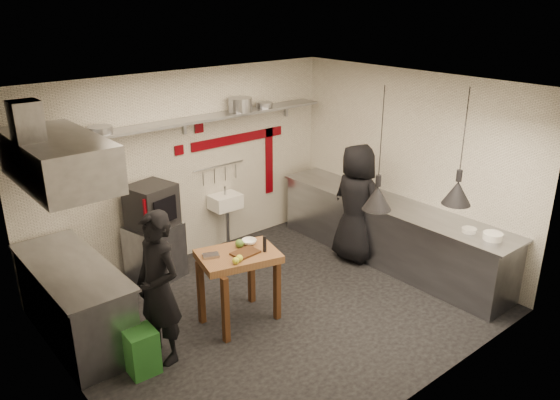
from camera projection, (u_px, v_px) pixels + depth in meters
floor at (277, 309)px, 6.96m from camera, size 5.00×5.00×0.00m
ceiling at (277, 89)px, 5.97m from camera, size 5.00×5.00×0.00m
wall_back at (186, 167)px, 7.97m from camera, size 5.00×0.04×2.80m
wall_front at (424, 273)px, 4.96m from camera, size 5.00×0.04×2.80m
wall_left at (66, 272)px, 4.97m from camera, size 0.04×4.20×2.80m
wall_right at (409, 167)px, 7.96m from camera, size 0.04×4.20×2.80m
red_band_horiz at (239, 138)px, 8.43m from camera, size 1.70×0.02×0.14m
red_band_vert at (269, 161)px, 8.96m from camera, size 0.14×0.02×1.10m
red_tile_a at (199, 128)px, 7.91m from camera, size 0.14×0.02×0.14m
red_tile_b at (179, 150)px, 7.80m from camera, size 0.14×0.02×0.14m
back_shelf at (189, 121)px, 7.59m from camera, size 4.60×0.34×0.04m
shelf_bracket_left at (47, 149)px, 6.59m from camera, size 0.04×0.06×0.24m
shelf_bracket_mid at (184, 126)px, 7.73m from camera, size 0.04×0.06×0.24m
shelf_bracket_right at (286, 109)px, 8.87m from camera, size 0.04×0.06×0.24m
pan_far_left at (100, 130)px, 6.80m from camera, size 0.36×0.36×0.09m
pan_mid_left at (96, 131)px, 6.77m from camera, size 0.34×0.34×0.07m
stock_pot at (240, 104)px, 8.07m from camera, size 0.42×0.42×0.20m
pan_right at (264, 105)px, 8.37m from camera, size 0.29×0.29×0.08m
oven_stand at (155, 251)px, 7.62m from camera, size 0.78×0.73×0.80m
combi_oven at (151, 205)px, 7.39m from camera, size 0.68×0.65×0.58m
oven_door at (160, 210)px, 7.22m from camera, size 0.51×0.15×0.46m
oven_glass at (165, 211)px, 7.21m from camera, size 0.37×0.11×0.34m
hand_sink at (225, 202)px, 8.39m from camera, size 0.46×0.34×0.22m
sink_tap at (225, 191)px, 8.33m from camera, size 0.03×0.03×0.14m
sink_drain at (228, 228)px, 8.52m from camera, size 0.06×0.06×0.66m
utensil_rail at (219, 166)px, 8.30m from camera, size 0.90×0.02×0.02m
counter_right at (389, 233)px, 8.09m from camera, size 0.70×3.80×0.90m
counter_right_top at (391, 204)px, 7.93m from camera, size 0.76×3.90×0.03m
plate_stack at (493, 236)px, 6.73m from camera, size 0.31×0.31×0.09m
small_bowl_right at (469, 230)px, 6.95m from camera, size 0.20×0.20×0.05m
counter_left at (75, 303)px, 6.27m from camera, size 0.70×1.90×0.90m
counter_left_top at (70, 267)px, 6.10m from camera, size 0.76×2.00×0.03m
extractor_hood at (58, 160)px, 5.69m from camera, size 0.78×1.60×0.50m
hood_duct at (27, 126)px, 5.40m from camera, size 0.28×0.28×0.50m
green_bin at (142, 351)px, 5.74m from camera, size 0.32×0.32×0.50m
prep_table at (239, 287)px, 6.58m from camera, size 1.05×0.85×0.92m
cutting_board at (245, 253)px, 6.39m from camera, size 0.33×0.24×0.02m
pepper_mill at (265, 244)px, 6.41m from camera, size 0.05×0.05×0.20m
lemon_a at (236, 261)px, 6.14m from camera, size 0.09×0.09×0.08m
lemon_b at (239, 258)px, 6.20m from camera, size 0.10×0.10×0.08m
veg_ball at (239, 243)px, 6.54m from camera, size 0.13×0.13×0.10m
steel_tray at (211, 255)px, 6.32m from camera, size 0.22×0.19×0.03m
bowl at (249, 242)px, 6.63m from camera, size 0.23×0.23×0.06m
heat_lamp_near at (380, 150)px, 6.49m from camera, size 0.40×0.40×1.52m
heat_lamp_far at (463, 148)px, 6.37m from camera, size 0.45×0.45×1.42m
chef_left at (159, 288)px, 5.76m from camera, size 0.50×0.68×1.72m
chef_right at (356, 204)px, 8.00m from camera, size 0.58×0.88×1.78m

